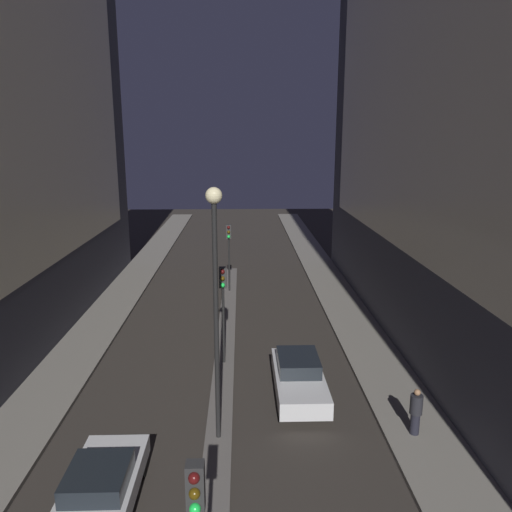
# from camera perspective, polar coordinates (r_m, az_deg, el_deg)

# --- Properties ---
(building_right) EXTENTS (6.01, 34.62, 28.68)m
(building_right) POSITION_cam_1_polar(r_m,az_deg,el_deg) (24.71, 25.01, 22.63)
(building_right) COLOR #383842
(building_right) RESTS_ON ground
(median_strip) EXTENTS (0.90, 31.41, 0.10)m
(median_strip) POSITION_cam_1_polar(r_m,az_deg,el_deg) (23.56, -3.61, -11.30)
(median_strip) COLOR #66605B
(median_strip) RESTS_ON ground
(traffic_light_mid) EXTENTS (0.32, 0.42, 4.39)m
(traffic_light_mid) POSITION_cam_1_polar(r_m,az_deg,el_deg) (21.63, -3.80, -4.28)
(traffic_light_mid) COLOR black
(traffic_light_mid) RESTS_ON median_strip
(traffic_light_far) EXTENTS (0.32, 0.42, 4.39)m
(traffic_light_far) POSITION_cam_1_polar(r_m,az_deg,el_deg) (32.05, -3.13, 1.55)
(traffic_light_far) COLOR black
(traffic_light_far) RESTS_ON median_strip
(street_lamp) EXTENTS (0.51, 0.51, 8.34)m
(street_lamp) POSITION_cam_1_polar(r_m,az_deg,el_deg) (15.51, -4.67, -2.29)
(street_lamp) COLOR black
(street_lamp) RESTS_ON median_strip
(car_left_lane) EXTENTS (1.86, 4.08, 1.39)m
(car_left_lane) POSITION_cam_1_polar(r_m,az_deg,el_deg) (15.42, -17.26, -23.74)
(car_left_lane) COLOR silver
(car_left_lane) RESTS_ON ground
(car_right_lane) EXTENTS (1.86, 4.70, 1.53)m
(car_right_lane) POSITION_cam_1_polar(r_m,az_deg,el_deg) (20.10, 4.91, -13.59)
(car_right_lane) COLOR silver
(car_right_lane) RESTS_ON ground
(pedestrian_on_right_sidewalk) EXTENTS (0.42, 0.42, 1.62)m
(pedestrian_on_right_sidewalk) POSITION_cam_1_polar(r_m,az_deg,el_deg) (18.20, 17.80, -16.50)
(pedestrian_on_right_sidewalk) COLOR black
(pedestrian_on_right_sidewalk) RESTS_ON sidewalk_right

